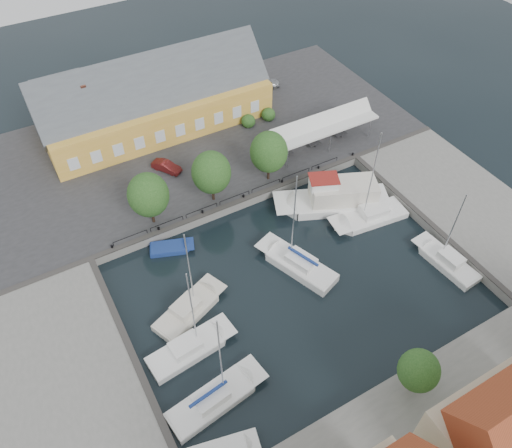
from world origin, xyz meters
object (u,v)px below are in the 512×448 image
Objects in this scene: east_boat_c at (446,262)px; launch_nw at (171,249)px; tent_canopy at (323,126)px; car_silver at (264,83)px; east_boat_a at (369,217)px; warehouse at (150,102)px; car_red at (166,166)px; west_boat_c at (190,349)px; trawler at (337,199)px; center_sailboat at (298,265)px; west_boat_d at (215,399)px; west_boat_b at (189,310)px.

east_boat_c reaches higher than launch_nw.
tent_canopy is 14.73m from car_silver.
east_boat_a reaches higher than tent_canopy.
car_red is (-2.00, -9.27, -2.84)m from warehouse.
warehouse reaches higher than west_boat_c.
trawler is at bearing -61.49° from warehouse.
car_red is 0.30× the size of center_sailboat.
tent_canopy is at bearing 41.44° from west_boat_d.
west_boat_d reaches higher than warehouse.
west_boat_d reaches higher than car_silver.
car_red is 28.38m from west_boat_d.
west_boat_b is (-7.58, -27.86, -4.17)m from warehouse.
launch_nw is at bearing 146.95° from car_silver.
tent_canopy is at bearing 30.08° from west_boat_b.
west_boat_c reaches higher than car_silver.
west_boat_d is at bearing -138.56° from tent_canopy.
warehouse is 17.22m from car_silver.
west_boat_b is (-24.71, 7.43, 0.00)m from east_boat_c.
west_boat_b reaches higher than car_red.
west_boat_c is at bearing 171.97° from east_boat_c.
east_boat_a is (-2.58, -27.26, -1.47)m from car_silver.
tent_canopy is 21.71m from east_boat_c.
car_red is 0.37× the size of east_boat_c.
tent_canopy is at bearing 91.45° from east_boat_c.
west_boat_c is (-9.18, -31.58, -4.17)m from warehouse.
trawler is 1.21× the size of west_boat_c.
west_boat_b is at bearing 163.27° from east_boat_c.
launch_nw is at bearing 162.21° from east_boat_a.
tent_canopy is at bearing 80.21° from east_boat_a.
car_silver is at bearing -6.20° from car_red.
car_red is 11.53m from launch_nw.
west_boat_b reaches higher than trawler.
car_red is 23.48m from west_boat_c.
trawler is (12.48, -22.97, -3.41)m from warehouse.
launch_nw is (-23.05, -20.69, -1.65)m from car_silver.
east_boat_c is 0.88× the size of west_boat_c.
west_boat_b is (-21.99, -1.33, -0.00)m from east_boat_a.
trawler reaches higher than launch_nw.
tent_canopy is at bearing 48.90° from center_sailboat.
warehouse is 2.62× the size of west_boat_c.
car_silver is at bearing 90.24° from east_boat_c.
tent_canopy is (16.60, -13.86, -0.74)m from warehouse.
center_sailboat reaches higher than car_silver.
trawler is at bearing -114.29° from tent_canopy.
warehouse is at bearing 75.84° from west_boat_d.
east_boat_a is (10.46, 1.83, -0.10)m from center_sailboat.
warehouse reaches higher than east_boat_c.
east_boat_a is at bearing -61.49° from trawler.
launch_nw is (-20.48, 6.57, -0.17)m from east_boat_a.
center_sailboat reaches higher than east_boat_c.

